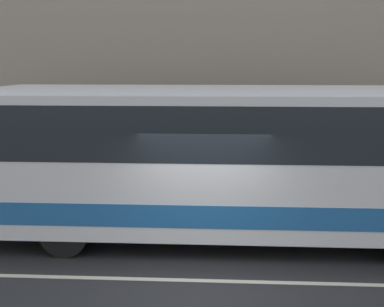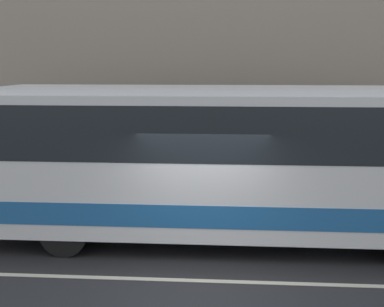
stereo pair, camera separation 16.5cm
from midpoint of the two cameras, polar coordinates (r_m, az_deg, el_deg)
The scene contains 6 objects.
ground_plane at distance 9.70m, azimuth 1.30°, elevation -13.42°, with size 60.00×60.00×0.00m, color #262628.
sidewalk at distance 14.58m, azimuth 2.44°, elevation -5.20°, with size 60.00×2.35×0.14m.
building_facade at distance 15.43m, azimuth 2.74°, elevation 12.21°, with size 60.00×0.35×9.33m.
lane_stripe at distance 9.70m, azimuth 1.30°, elevation -13.40°, with size 54.00×0.14×0.01m.
transit_bus at distance 11.26m, azimuth 2.95°, elevation -0.27°, with size 10.72×2.57×3.31m.
pedestrian_waiting at distance 15.07m, azimuth 8.49°, elevation -1.39°, with size 0.36×0.36×1.72m.
Camera 2 is at (0.57, -8.91, 3.79)m, focal length 50.00 mm.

